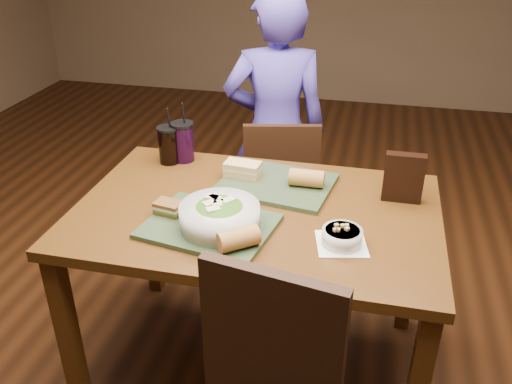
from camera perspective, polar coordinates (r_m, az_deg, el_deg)
ground at (r=2.41m, az=-0.00°, el=-17.39°), size 6.00×6.00×0.00m
dining_table at (r=1.99m, az=-0.00°, el=-4.06°), size 1.30×0.85×0.75m
chair_far at (r=2.71m, az=2.97°, el=0.44°), size 0.43×0.43×0.83m
diner at (r=2.72m, az=2.06°, el=6.30°), size 0.58×0.45×1.41m
tray_near at (r=1.84m, az=-4.93°, el=-3.61°), size 0.47×0.39×0.02m
tray_far at (r=2.10m, az=2.16°, el=0.85°), size 0.46×0.38×0.02m
salad_bowl at (r=1.79m, az=-3.85°, el=-2.42°), size 0.27×0.27×0.09m
soup_bowl at (r=1.76m, az=9.04°, el=-4.65°), size 0.19×0.19×0.06m
sandwich_near at (r=1.90m, az=-9.18°, el=-1.64°), size 0.10×0.08×0.04m
sandwich_far at (r=2.13m, az=-1.41°, el=2.44°), size 0.15×0.09×0.06m
baguette_near at (r=1.69m, az=-1.88°, el=-4.93°), size 0.14×0.13×0.07m
baguette_far at (r=2.06m, az=5.35°, el=1.47°), size 0.13×0.07×0.07m
cup_cola at (r=2.29m, az=-9.19°, el=4.94°), size 0.09×0.09×0.24m
cup_berry at (r=2.30m, az=-7.69°, el=5.29°), size 0.10×0.10×0.26m
chip_bag at (r=2.03m, az=15.27°, el=1.46°), size 0.14×0.04×0.19m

